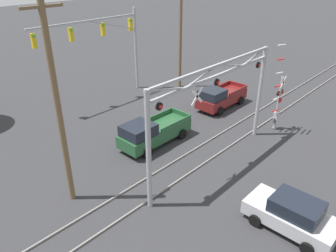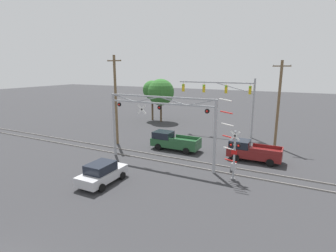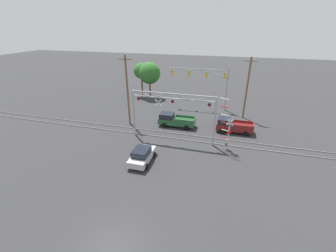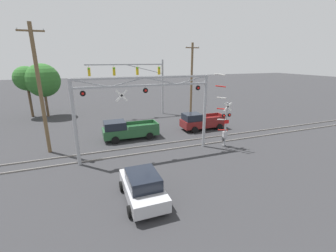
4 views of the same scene
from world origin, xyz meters
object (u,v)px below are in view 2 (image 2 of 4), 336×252
Objects in this scene: traffic_signal_span at (231,96)px; background_tree_far_left_verge at (161,92)px; pickup_truck_lead at (173,141)px; background_tree_beyond_span at (152,90)px; utility_pole_left at (116,100)px; crossing_gantry at (160,118)px; crossing_signal_mast at (233,154)px; sedan_waiting at (102,173)px; utility_pole_right at (278,104)px; pickup_truck_following at (251,151)px.

traffic_signal_span reaches higher than background_tree_far_left_verge.
background_tree_beyond_span reaches higher than pickup_truck_lead.
utility_pole_left is at bearing -172.05° from pickup_truck_lead.
pickup_truck_lead is at bearing 99.52° from crossing_gantry.
pickup_truck_lead is (-3.86, -8.70, -4.21)m from traffic_signal_span.
utility_pole_left is (-14.07, 3.93, 2.99)m from crossing_signal_mast.
sedan_waiting is 23.98m from background_tree_far_left_verge.
background_tree_beyond_span is (-9.07, 23.06, 4.15)m from sedan_waiting.
traffic_signal_span is 19.77m from sedan_waiting.
utility_pole_left reaches higher than sedan_waiting.
sedan_waiting is at bearing -96.33° from pickup_truck_lead.
crossing_gantry is 13.35m from traffic_signal_span.
pickup_truck_lead is (-7.44, 4.86, -1.19)m from crossing_signal_mast.
sedan_waiting is 0.43× the size of utility_pole_right.
background_tree_far_left_verge is (-7.18, 22.54, 3.93)m from sedan_waiting.
crossing_gantry is at bearing -80.48° from pickup_truck_lead.
traffic_signal_span is 1.07× the size of utility_pole_right.
pickup_truck_following is at bearing 31.68° from crossing_gantry.
pickup_truck_lead is 0.76× the size of background_tree_far_left_verge.
utility_pole_left is 1.44× the size of background_tree_far_left_verge.
traffic_signal_span is 10.41m from pickup_truck_lead.
utility_pole_right is at bearing 49.07° from crossing_gantry.
background_tree_far_left_verge is (1.89, -0.53, -0.23)m from background_tree_beyond_span.
utility_pole_right reaches higher than crossing_signal_mast.
pickup_truck_following reaches higher than sedan_waiting.
background_tree_far_left_verge is at bearing 159.72° from utility_pole_right.
pickup_truck_following is at bearing 48.28° from sedan_waiting.
traffic_signal_span is at bearing 75.09° from sedan_waiting.
pickup_truck_lead is (-0.71, 4.24, -3.25)m from crossing_gantry.
background_tree_beyond_span is at bearing 162.55° from traffic_signal_span.
pickup_truck_lead reaches higher than sedan_waiting.
pickup_truck_lead is 1.07× the size of pickup_truck_following.
utility_pole_left reaches higher than crossing_signal_mast.
utility_pole_left is (-7.34, 3.31, 0.94)m from crossing_gantry.
utility_pole_left reaches higher than pickup_truck_following.
sedan_waiting is at bearing -72.33° from background_tree_far_left_verge.
pickup_truck_following is 0.49× the size of utility_pole_left.
pickup_truck_following is at bearing -63.83° from traffic_signal_span.
pickup_truck_lead is at bearing -113.95° from traffic_signal_span.
background_tree_far_left_verge is at bearing 96.98° from utility_pole_left.
traffic_signal_span is 6.33m from utility_pole_right.
crossing_signal_mast reaches higher than pickup_truck_following.
utility_pole_right is at bearing 78.84° from crossing_signal_mast.
pickup_truck_following is 20.78m from background_tree_far_left_verge.
pickup_truck_lead is 0.79× the size of background_tree_beyond_span.
sedan_waiting is at bearing -123.82° from utility_pole_right.
traffic_signal_span reaches higher than crossing_signal_mast.
pickup_truck_lead is 11.95m from utility_pole_right.
background_tree_beyond_span reaches higher than crossing_gantry.
background_tree_beyond_span is (-18.19, 12.84, 4.06)m from pickup_truck_following.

